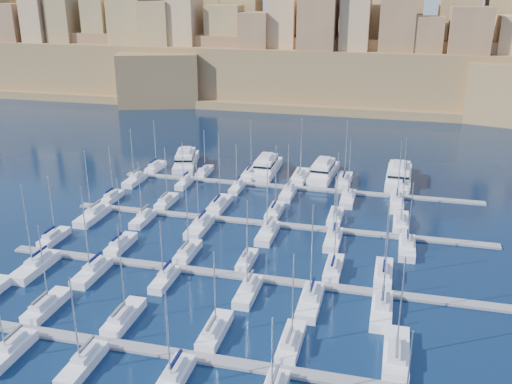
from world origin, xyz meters
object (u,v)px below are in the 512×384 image
(sailboat_2, at_px, (124,317))
(sailboat_4, at_px, (291,342))
(motor_yacht_d, at_px, (399,175))
(motor_yacht_a, at_px, (186,160))
(motor_yacht_b, at_px, (266,167))
(motor_yacht_c, at_px, (323,171))

(sailboat_2, height_order, sailboat_4, sailboat_2)
(motor_yacht_d, bearing_deg, motor_yacht_a, -179.02)
(sailboat_2, relative_size, sailboat_4, 1.11)
(motor_yacht_a, xyz_separation_m, motor_yacht_d, (53.72, 0.92, 0.00))
(motor_yacht_d, bearing_deg, motor_yacht_b, -178.03)
(motor_yacht_c, distance_m, motor_yacht_d, 17.96)
(motor_yacht_a, relative_size, motor_yacht_b, 1.06)
(motor_yacht_b, height_order, motor_yacht_c, same)
(motor_yacht_c, bearing_deg, sailboat_2, -104.81)
(sailboat_2, xyz_separation_m, motor_yacht_b, (4.18, 69.97, 0.97))
(sailboat_4, distance_m, motor_yacht_a, 81.49)
(sailboat_2, distance_m, motor_yacht_d, 79.88)
(sailboat_2, bearing_deg, motor_yacht_d, 62.86)
(motor_yacht_a, bearing_deg, sailboat_2, -76.16)
(sailboat_2, distance_m, motor_yacht_c, 72.39)
(sailboat_4, relative_size, motor_yacht_a, 0.77)
(motor_yacht_c, bearing_deg, motor_yacht_b, -179.98)
(motor_yacht_c, height_order, motor_yacht_d, same)
(sailboat_2, height_order, motor_yacht_b, sailboat_2)
(motor_yacht_b, xyz_separation_m, motor_yacht_c, (14.32, 0.01, 0.00))
(sailboat_2, height_order, motor_yacht_a, sailboat_2)
(sailboat_4, distance_m, motor_yacht_c, 70.32)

